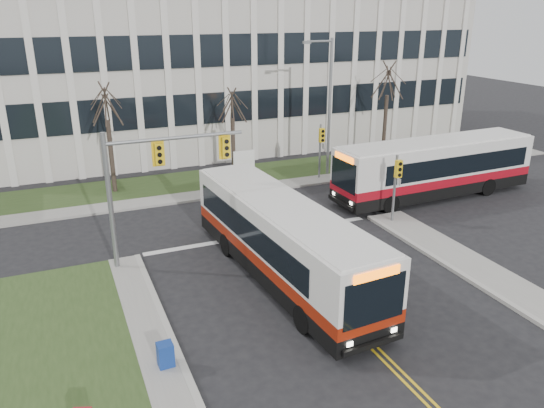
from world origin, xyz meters
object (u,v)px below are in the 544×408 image
at_px(bus_main, 282,242).
at_px(bus_cross, 434,169).
at_px(directory_sign, 244,163).
at_px(newspaper_box_blue, 166,356).
at_px(streetlight, 328,101).

relative_size(bus_main, bus_cross, 0.97).
relative_size(directory_sign, bus_cross, 0.15).
distance_m(bus_main, newspaper_box_blue, 7.40).
bearing_deg(directory_sign, bus_cross, -39.45).
relative_size(streetlight, directory_sign, 4.60).
xyz_separation_m(directory_sign, newspaper_box_blue, (-9.30, -18.14, -0.70)).
distance_m(directory_sign, bus_cross, 12.33).
xyz_separation_m(directory_sign, bus_cross, (9.51, -7.82, 0.57)).
distance_m(streetlight, directory_sign, 6.96).
height_order(streetlight, newspaper_box_blue, streetlight).
bearing_deg(directory_sign, newspaper_box_blue, -117.15).
relative_size(bus_cross, newspaper_box_blue, 13.70).
bearing_deg(newspaper_box_blue, bus_cross, 26.80).
xyz_separation_m(streetlight, bus_main, (-8.88, -12.61, -3.51)).
height_order(directory_sign, newspaper_box_blue, directory_sign).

